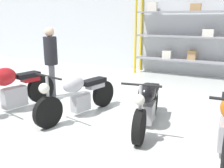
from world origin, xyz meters
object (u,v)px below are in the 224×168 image
shelving_rack (192,36)px  motorcycle_red (11,89)px  person_browsing (51,57)px  motorcycle_silver (78,94)px  motorcycle_black (147,104)px

shelving_rack → motorcycle_red: bearing=-117.7°
person_browsing → shelving_rack: bearing=-158.7°
shelving_rack → motorcycle_silver: 4.99m
motorcycle_black → person_browsing: (-2.69, 0.58, 0.60)m
shelving_rack → motorcycle_silver: bearing=-105.2°
motorcycle_red → motorcycle_silver: size_ratio=1.02×
motorcycle_red → motorcycle_black: (2.83, 0.57, -0.06)m
person_browsing → motorcycle_red: bearing=46.9°
motorcycle_silver → shelving_rack: bearing=177.3°
motorcycle_red → motorcycle_silver: bearing=118.3°
motorcycle_red → person_browsing: person_browsing is taller
motorcycle_silver → person_browsing: (-1.28, 0.72, 0.57)m
motorcycle_black → shelving_rack: bearing=172.2°
motorcycle_silver → person_browsing: 1.58m
motorcycle_red → motorcycle_black: motorcycle_red is taller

